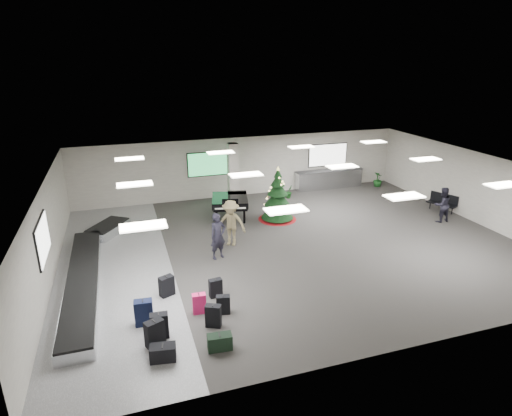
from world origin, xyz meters
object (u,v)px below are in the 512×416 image
object	(u,v)px
baggage_carousel	(89,269)
potted_plant_left	(289,192)
bench	(443,202)
traveler_bench	(442,205)
pink_suitcase	(199,304)
traveler_b	(231,223)
potted_plant_right	(378,179)
service_counter	(329,179)
christmas_tree	(277,202)
traveler_a	(218,236)
grand_piano	(230,201)

from	to	relation	value
baggage_carousel	potted_plant_left	xyz separation A→B (m)	(9.96, 5.75, 0.15)
bench	traveler_bench	size ratio (longest dim) A/B	0.88
pink_suitcase	traveler_bench	distance (m)	12.72
traveler_b	potted_plant_left	xyz separation A→B (m)	(4.53, 4.87, -0.59)
potted_plant_left	potted_plant_right	distance (m)	5.78
traveler_b	potted_plant_right	distance (m)	11.57
baggage_carousel	service_counter	bearing A→B (deg)	27.67
christmas_tree	pink_suitcase	bearing A→B (deg)	-127.27
pink_suitcase	potted_plant_left	bearing A→B (deg)	57.78
pink_suitcase	traveler_bench	xyz separation A→B (m)	(12.08, 3.92, 0.51)
christmas_tree	potted_plant_right	xyz separation A→B (m)	(7.49, 3.15, -0.44)
baggage_carousel	traveler_a	xyz separation A→B (m)	(4.66, -0.13, 0.69)
bench	potted_plant_left	world-z (taller)	bench
grand_piano	traveler_bench	distance (m)	9.80
service_counter	pink_suitcase	size ratio (longest dim) A/B	6.24
baggage_carousel	pink_suitcase	xyz separation A→B (m)	(3.25, -3.57, 0.10)
pink_suitcase	traveler_a	size ratio (longest dim) A/B	0.36
service_counter	pink_suitcase	bearing A→B (deg)	-132.95
traveler_b	traveler_bench	xyz separation A→B (m)	(9.91, -0.53, -0.12)
traveler_b	grand_piano	bearing A→B (deg)	107.06
baggage_carousel	potted_plant_left	world-z (taller)	potted_plant_left
service_counter	grand_piano	xyz separation A→B (m)	(-6.69, -2.95, 0.31)
grand_piano	potted_plant_left	xyz separation A→B (m)	(3.81, 1.97, -0.49)
traveler_a	traveler_bench	bearing A→B (deg)	-17.29
baggage_carousel	bench	size ratio (longest dim) A/B	6.65
bench	potted_plant_left	size ratio (longest dim) A/B	2.01
bench	potted_plant_left	distance (m)	7.75
grand_piano	bench	bearing A→B (deg)	0.89
traveler_b	traveler_a	bearing A→B (deg)	-96.40
baggage_carousel	pink_suitcase	distance (m)	4.83
traveler_bench	potted_plant_right	size ratio (longest dim) A/B	1.91
baggage_carousel	traveler_bench	distance (m)	15.35
traveler_bench	potted_plant_right	bearing A→B (deg)	-93.57
bench	pink_suitcase	bearing A→B (deg)	176.82
traveler_b	potted_plant_left	world-z (taller)	traveler_b
pink_suitcase	potted_plant_left	world-z (taller)	potted_plant_left
traveler_bench	potted_plant_right	distance (m)	5.80
bench	traveler_b	world-z (taller)	traveler_b
bench	traveler_b	xyz separation A→B (m)	(-10.98, -0.58, 0.45)
pink_suitcase	christmas_tree	distance (m)	8.24
pink_suitcase	bench	xyz separation A→B (m)	(13.16, 5.03, 0.18)
baggage_carousel	christmas_tree	xyz separation A→B (m)	(8.23, 2.98, 0.67)
traveler_bench	potted_plant_left	distance (m)	7.63
service_counter	pink_suitcase	distance (m)	14.07
pink_suitcase	bench	size ratio (longest dim) A/B	0.45
pink_suitcase	potted_plant_left	distance (m)	11.48
bench	traveler_bench	xyz separation A→B (m)	(-1.08, -1.11, 0.33)
grand_piano	traveler_a	distance (m)	4.20
christmas_tree	traveler_bench	size ratio (longest dim) A/B	1.55
service_counter	bench	world-z (taller)	service_counter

